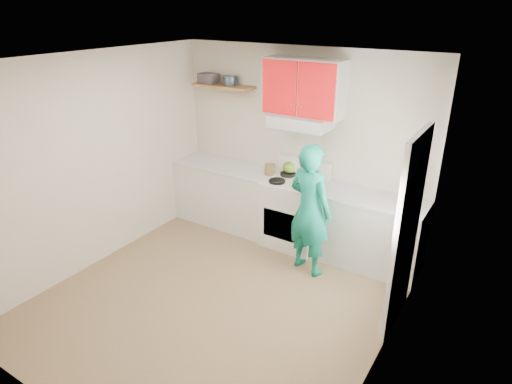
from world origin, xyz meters
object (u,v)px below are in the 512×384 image
Objects in this scene: crock at (270,170)px; person at (310,210)px; stove at (293,213)px; kettle at (290,167)px; tin at (230,80)px.

person is (0.87, -0.53, -0.16)m from crock.
stove is 0.63m from kettle.
tin is at bearing -8.50° from person.
kettle reaches higher than crock.
tin is 0.12× the size of person.
stove is 0.77m from person.
crock is 0.10× the size of person.
crock is (-0.20, -0.20, -0.02)m from kettle.
tin reaches higher than kettle.
stove is at bearing -5.65° from crock.
person is at bearing -46.40° from stove.
person is (0.47, -0.49, 0.36)m from stove.
crock is at bearing -12.52° from tin.
tin is (-1.15, 0.21, 1.64)m from stove.
tin is 1.35m from crock.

